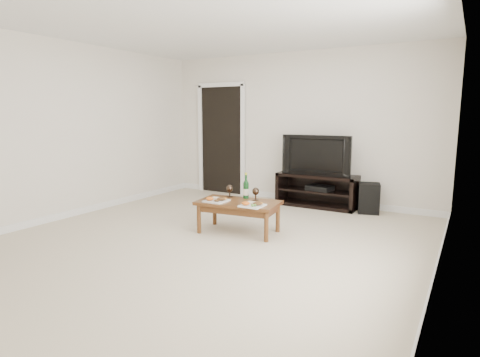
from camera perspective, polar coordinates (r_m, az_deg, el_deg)
The scene contains 14 objects.
floor at distance 4.95m, azimuth -4.69°, elevation -9.03°, with size 5.50×5.50×0.00m, color beige.
back_wall at distance 7.15m, azimuth 8.07°, elevation 7.15°, with size 5.00×0.04×2.60m, color silver.
ceiling at distance 4.82m, azimuth -5.13°, elevation 22.01°, with size 5.00×5.50×0.04m, color white.
doorway at distance 7.86m, azimuth -2.64°, elevation 5.41°, with size 0.90×0.02×2.05m, color black.
media_console at distance 6.84m, azimuth 10.85°, elevation -1.67°, with size 1.33×0.45×0.55m, color black.
television at distance 6.75m, azimuth 11.01°, elevation 3.35°, with size 1.14×0.15×0.65m, color black.
av_receiver at distance 6.80m, azimuth 11.28°, elevation -1.32°, with size 0.40×0.30×0.08m, color black.
subwoofer at distance 6.62m, azimuth 17.86°, elevation -2.67°, with size 0.31×0.31×0.47m, color black.
coffee_table at distance 5.27m, azimuth -0.21°, elevation -5.49°, with size 1.05×0.57×0.42m, color brown.
plate_left at distance 5.21m, azimuth -3.39°, elevation -2.92°, with size 0.27×0.27×0.07m, color white.
plate_right at distance 4.94m, azimuth 1.78°, elevation -3.59°, with size 0.27×0.27×0.07m, color white.
wine_bottle at distance 5.38m, azimuth 0.86°, elevation -1.00°, with size 0.07×0.07×0.35m, color #103C17.
goblet_left at distance 5.47m, azimuth -1.48°, elevation -1.79°, with size 0.09×0.09×0.17m, color #32251B, non-canonical shape.
goblet_right at distance 5.27m, azimuth 2.24°, elevation -2.21°, with size 0.09×0.09×0.17m, color #32251B, non-canonical shape.
Camera 1 is at (2.71, -3.85, 1.55)m, focal length 30.00 mm.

